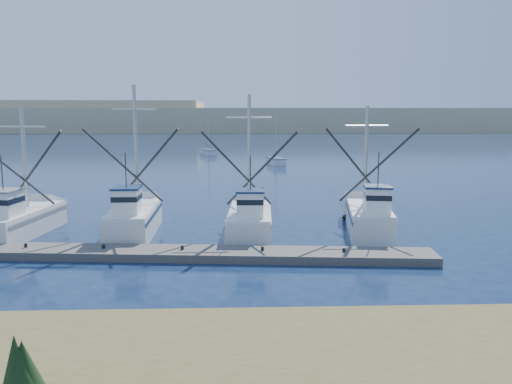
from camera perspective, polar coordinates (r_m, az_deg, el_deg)
ground at (r=19.94m, az=8.86°, el=-11.98°), size 500.00×500.00×0.00m
floating_dock at (r=26.07m, az=-14.93°, el=-6.71°), size 31.00×4.74×0.41m
dune_ridge at (r=228.33m, az=-1.19°, el=8.23°), size 360.00×60.00×10.00m
trawler_fleet at (r=30.51m, az=-14.76°, el=-2.98°), size 30.82×7.94×9.90m
sailboat_near at (r=72.17m, az=2.31°, el=3.55°), size 2.48×5.38×8.10m
sailboat_far at (r=90.29m, az=-5.48°, el=4.55°), size 3.35×6.08×8.10m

